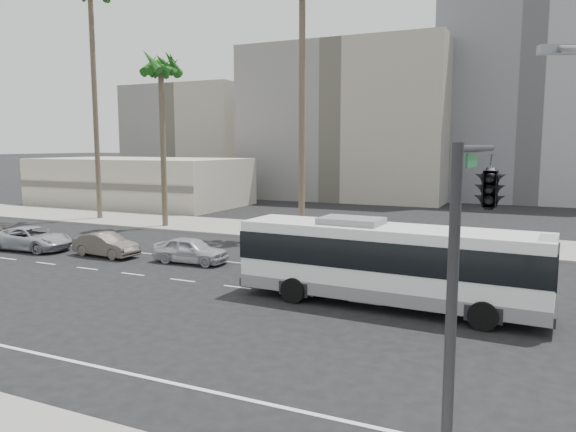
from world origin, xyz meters
The scene contains 13 objects.
ground centered at (0.00, 0.00, 0.00)m, with size 700.00×700.00×0.00m, color black.
sidewalk_north centered at (0.00, 15.50, 0.07)m, with size 120.00×7.00×0.15m, color gray.
commercial_low centered at (-30.00, 25.99, 2.50)m, with size 22.00×12.16×5.00m.
midrise_beige_west centered at (-12.00, 45.00, 9.00)m, with size 24.00×18.00×18.00m, color gray.
midrise_gray_center centered at (8.00, 52.00, 13.00)m, with size 20.00×20.00×26.00m, color slate.
midrise_beige_far centered at (-38.00, 50.00, 7.50)m, with size 18.00×16.00×15.00m, color gray.
civic_tower centered at (-2.00, 250.00, 38.83)m, with size 42.00×42.00×129.00m.
city_bus centered at (3.89, 0.01, 1.83)m, with size 12.21×3.24×3.48m.
car_a centered at (-7.91, 3.46, 0.72)m, with size 4.21×1.69×1.43m, color #AFAFB4.
car_b centered at (-13.41, 2.90, 0.68)m, with size 4.13×1.44×1.36m, color #564E47.
car_c centered at (-18.91, 2.49, 0.71)m, with size 5.14×2.37×1.43m, color #9DA1A7.
traffic_signal centered at (8.21, -9.21, 5.37)m, with size 2.97×3.93×6.44m.
palm_mid centered at (-17.23, 13.46, 12.06)m, with size 4.33×4.33×13.40m.
Camera 1 is at (9.15, -20.95, 6.39)m, focal length 34.06 mm.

